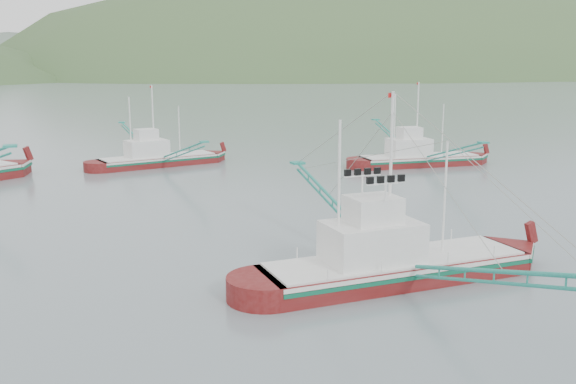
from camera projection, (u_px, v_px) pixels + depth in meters
name	position (u px, v px, depth m)	size (l,w,h in m)	color
ground	(329.00, 277.00, 32.24)	(1200.00, 1200.00, 0.00)	slate
main_boat	(392.00, 253.00, 31.32)	(13.73, 24.68, 9.98)	#5B0D0D
bg_boat_right	(418.00, 154.00, 66.25)	(12.84, 22.85, 9.26)	#5B0D0D
bg_boat_far	(157.00, 151.00, 66.08)	(12.55, 21.68, 8.90)	#5B0D0D
headland_right	(387.00, 75.00, 508.88)	(684.00, 432.00, 306.00)	#3A582D
ridge_distant	(100.00, 74.00, 557.18)	(960.00, 400.00, 240.00)	slate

